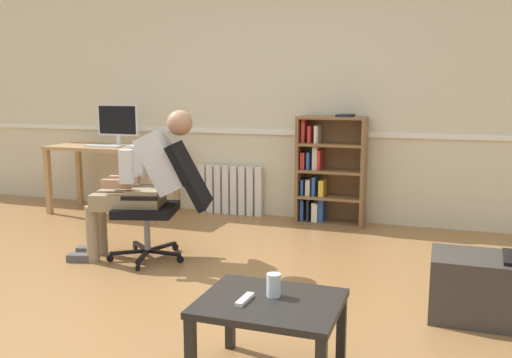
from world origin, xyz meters
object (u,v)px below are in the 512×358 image
object	(u,v)px
imac_monitor	(118,122)
bookshelf	(327,172)
keyboard	(103,146)
coffee_table	(270,311)
drinking_glass	(274,285)
radiator	(230,190)
office_chair	(166,197)
computer_desk	(112,155)
computer_mouse	(130,146)
spare_remote	(245,299)
person_seated	(143,181)

from	to	relation	value
imac_monitor	bookshelf	world-z (taller)	imac_monitor
imac_monitor	keyboard	bearing A→B (deg)	-103.76
coffee_table	drinking_glass	distance (m)	0.12
radiator	office_chair	xyz separation A→B (m)	(0.13, -1.71, 0.25)
computer_desk	drinking_glass	bearing A→B (deg)	-45.30
computer_mouse	coffee_table	xyz separation A→B (m)	(2.42, -2.70, -0.43)
office_chair	spare_remote	xyz separation A→B (m)	(1.25, -1.55, -0.11)
computer_mouse	drinking_glass	world-z (taller)	computer_mouse
computer_mouse	spare_remote	xyz separation A→B (m)	(2.32, -2.75, -0.37)
spare_remote	coffee_table	bearing A→B (deg)	29.85
imac_monitor	drinking_glass	bearing A→B (deg)	-46.54
coffee_table	bookshelf	bearing A→B (deg)	96.94
office_chair	spare_remote	bearing A→B (deg)	23.00
office_chair	drinking_glass	distance (m)	1.98
person_seated	office_chair	bearing A→B (deg)	90.00
bookshelf	drinking_glass	xyz separation A→B (m)	(0.38, -3.06, -0.09)
drinking_glass	person_seated	bearing A→B (deg)	137.62
drinking_glass	spare_remote	xyz separation A→B (m)	(-0.11, -0.10, -0.05)
radiator	imac_monitor	bearing A→B (deg)	-165.55
computer_desk	person_seated	world-z (taller)	person_seated
radiator	office_chair	distance (m)	1.73
coffee_table	spare_remote	size ratio (longest dim) A/B	4.35
spare_remote	person_seated	bearing A→B (deg)	136.11
computer_mouse	person_seated	world-z (taller)	person_seated
drinking_glass	keyboard	bearing A→B (deg)	136.29
computer_mouse	bookshelf	world-z (taller)	bookshelf
computer_mouse	coffee_table	size ratio (longest dim) A/B	0.15
keyboard	person_seated	bearing A→B (deg)	-45.30
keyboard	drinking_glass	world-z (taller)	keyboard
computer_desk	radiator	distance (m)	1.37
imac_monitor	office_chair	xyz separation A→B (m)	(1.34, -1.40, -0.50)
bookshelf	coffee_table	distance (m)	3.14
radiator	drinking_glass	xyz separation A→B (m)	(1.48, -3.16, 0.18)
computer_mouse	office_chair	world-z (taller)	office_chair
computer_desk	imac_monitor	xyz separation A→B (m)	(0.04, 0.08, 0.37)
keyboard	radiator	xyz separation A→B (m)	(1.27, 0.53, -0.50)
computer_desk	computer_mouse	bearing A→B (deg)	-20.73
keyboard	spare_remote	xyz separation A→B (m)	(2.64, -2.73, -0.36)
keyboard	computer_mouse	size ratio (longest dim) A/B	4.03
drinking_glass	computer_desk	bearing A→B (deg)	134.70
coffee_table	imac_monitor	bearing A→B (deg)	132.93
bookshelf	computer_mouse	bearing A→B (deg)	-168.66
computer_desk	computer_mouse	world-z (taller)	computer_mouse
keyboard	person_seated	size ratio (longest dim) A/B	0.33
keyboard	computer_mouse	distance (m)	0.33
keyboard	bookshelf	size ratio (longest dim) A/B	0.36
office_chair	coffee_table	world-z (taller)	office_chair
radiator	coffee_table	distance (m)	3.53
keyboard	drinking_glass	xyz separation A→B (m)	(2.75, -2.63, -0.31)
radiator	coffee_table	world-z (taller)	radiator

